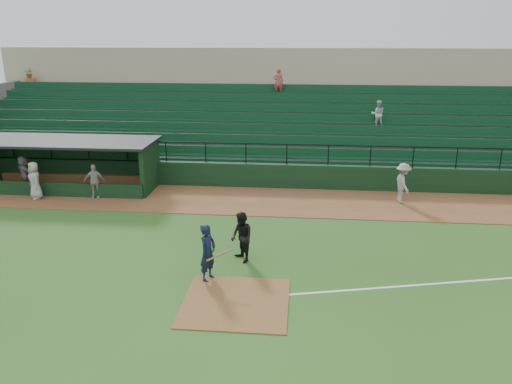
{
  "coord_description": "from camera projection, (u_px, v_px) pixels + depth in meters",
  "views": [
    {
      "loc": [
        1.79,
        -13.46,
        7.32
      ],
      "look_at": [
        0.0,
        5.0,
        1.4
      ],
      "focal_mm": 35.02,
      "sensor_mm": 36.0,
      "label": 1
    }
  ],
  "objects": [
    {
      "name": "ground",
      "position": [
        240.0,
        286.0,
        15.15
      ],
      "size": [
        90.0,
        90.0,
        0.0
      ],
      "primitive_type": "plane",
      "color": "#29531B",
      "rests_on": "ground"
    },
    {
      "name": "warning_track",
      "position": [
        262.0,
        201.0,
        22.73
      ],
      "size": [
        40.0,
        4.0,
        0.03
      ],
      "primitive_type": "cube",
      "color": "brown",
      "rests_on": "ground"
    },
    {
      "name": "home_plate_dirt",
      "position": [
        236.0,
        302.0,
        14.2
      ],
      "size": [
        3.0,
        3.0,
        0.03
      ],
      "primitive_type": "cube",
      "color": "brown",
      "rests_on": "ground"
    },
    {
      "name": "foul_line",
      "position": [
        499.0,
        279.0,
        15.55
      ],
      "size": [
        17.49,
        4.44,
        0.01
      ],
      "primitive_type": "cube",
      "rotation": [
        0.0,
        0.0,
        0.24
      ],
      "color": "white",
      "rests_on": "ground"
    },
    {
      "name": "stadium_structure",
      "position": [
        274.0,
        120.0,
        30.06
      ],
      "size": [
        38.0,
        13.08,
        6.4
      ],
      "color": "black",
      "rests_on": "ground"
    },
    {
      "name": "dugout",
      "position": [
        69.0,
        160.0,
        24.71
      ],
      "size": [
        8.9,
        3.2,
        2.42
      ],
      "color": "black",
      "rests_on": "ground"
    },
    {
      "name": "batter_at_plate",
      "position": [
        208.0,
        253.0,
        15.24
      ],
      "size": [
        1.12,
        0.78,
        1.83
      ],
      "color": "black",
      "rests_on": "ground"
    },
    {
      "name": "umpire",
      "position": [
        242.0,
        237.0,
        16.54
      ],
      "size": [
        1.0,
        1.05,
        1.71
      ],
      "primitive_type": "imported",
      "rotation": [
        0.0,
        0.0,
        -0.98
      ],
      "color": "black",
      "rests_on": "ground"
    },
    {
      "name": "runner",
      "position": [
        403.0,
        183.0,
        22.24
      ],
      "size": [
        0.86,
        1.26,
        1.81
      ],
      "primitive_type": "imported",
      "rotation": [
        0.0,
        0.0,
        1.74
      ],
      "color": "gray",
      "rests_on": "warning_track"
    },
    {
      "name": "dugout_player_a",
      "position": [
        94.0,
        181.0,
        22.9
      ],
      "size": [
        0.99,
        0.56,
        1.6
      ],
      "primitive_type": "imported",
      "rotation": [
        0.0,
        0.0,
        0.19
      ],
      "color": "#ABA5A0",
      "rests_on": "warning_track"
    },
    {
      "name": "dugout_player_b",
      "position": [
        35.0,
        180.0,
        22.8
      ],
      "size": [
        0.98,
        0.99,
        1.73
      ],
      "primitive_type": "imported",
      "rotation": [
        0.0,
        0.0,
        -0.8
      ],
      "color": "#A7A29C",
      "rests_on": "warning_track"
    },
    {
      "name": "dugout_player_c",
      "position": [
        24.0,
        172.0,
        24.37
      ],
      "size": [
        1.53,
        1.24,
        1.64
      ],
      "primitive_type": "imported",
      "rotation": [
        0.0,
        0.0,
        2.56
      ],
      "color": "gray",
      "rests_on": "warning_track"
    }
  ]
}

